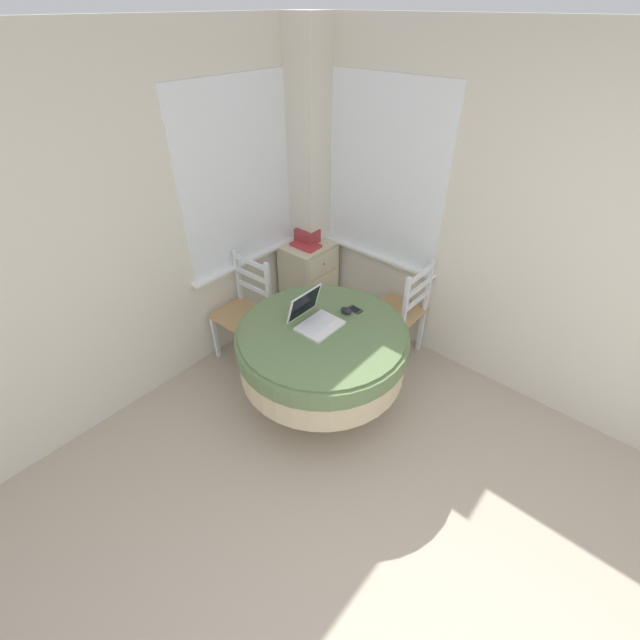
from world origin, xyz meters
name	(u,v)px	position (x,y,z in m)	size (l,w,h in m)	color
corner_room_shell	(321,246)	(1.35, 1.78, 1.28)	(4.58, 4.63, 2.55)	beige
round_dining_table	(322,347)	(1.18, 1.62, 0.57)	(1.24, 1.24, 0.74)	#4C3D2D
laptop	(314,318)	(1.19, 1.71, 0.79)	(0.31, 0.31, 0.25)	white
computer_mouse	(346,311)	(1.44, 1.62, 0.76)	(0.06, 0.09, 0.05)	black
cell_phone	(355,309)	(1.52, 1.59, 0.74)	(0.07, 0.11, 0.01)	#2D2D33
dining_chair_near_back_window	(245,312)	(1.21, 2.53, 0.45)	(0.42, 0.43, 0.94)	tan
dining_chair_near_right_window	(401,312)	(2.08, 1.50, 0.45)	(0.42, 0.40, 0.94)	tan
corner_cabinet	(309,279)	(2.04, 2.54, 0.39)	(0.49, 0.42, 0.78)	beige
storage_box	(307,235)	(2.07, 2.57, 0.84)	(0.16, 0.20, 0.12)	#9E3338
book_on_cabinet	(306,245)	(1.99, 2.52, 0.79)	(0.17, 0.26, 0.02)	#BC3338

